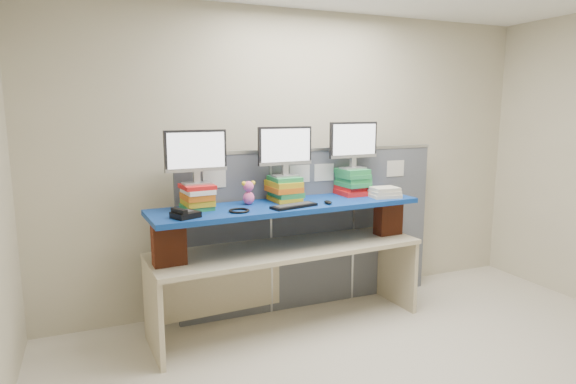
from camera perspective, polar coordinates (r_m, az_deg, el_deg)
name	(u,v)px	position (r m, az deg, el deg)	size (l,w,h in m)	color
room	(442,192)	(3.01, 17.79, 0.02)	(5.00, 4.00, 2.80)	beige
cubicle_partition	(313,228)	(4.61, 2.93, -4.23)	(2.60, 0.06, 1.53)	#4C4F59
desk	(288,262)	(4.22, 0.00, -8.33)	(2.40, 0.84, 0.72)	beige
brick_pier_left	(169,244)	(3.76, -13.94, -5.95)	(0.24, 0.13, 0.33)	maroon
brick_pier_right	(388,217)	(4.63, 11.80, -2.91)	(0.24, 0.13, 0.33)	maroon
blue_board	(288,206)	(4.09, 0.00, -1.67)	(2.33, 0.58, 0.04)	navy
book_stack_left	(197,197)	(3.91, -10.69, -0.55)	(0.27, 0.32, 0.20)	#248745
book_stack_center	(285,189)	(4.19, -0.42, 0.40)	(0.28, 0.32, 0.21)	gold
book_stack_right	(352,182)	(4.53, 7.65, 1.19)	(0.27, 0.32, 0.25)	red
monitor_left	(196,154)	(3.87, -10.86, 4.49)	(0.50, 0.15, 0.43)	#A3A4A9
monitor_center	(285,148)	(4.14, -0.34, 5.19)	(0.50, 0.15, 0.43)	#A3A4A9
monitor_right	(353,142)	(4.49, 7.77, 5.85)	(0.50, 0.15, 0.43)	#A3A4A9
keyboard	(294,206)	(3.93, 0.71, -1.65)	(0.42, 0.22, 0.03)	black
mouse	(328,202)	(4.07, 4.77, -1.22)	(0.06, 0.10, 0.03)	black
desk_phone	(185,214)	(3.63, -12.14, -2.57)	(0.23, 0.22, 0.08)	black
headset	(239,211)	(3.78, -5.82, -2.21)	(0.16, 0.16, 0.02)	black
plush_toy	(249,193)	(4.04, -4.69, -0.06)	(0.12, 0.09, 0.20)	#F25C9D
binder_stack	(385,192)	(4.46, 11.37, -0.05)	(0.27, 0.23, 0.09)	beige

